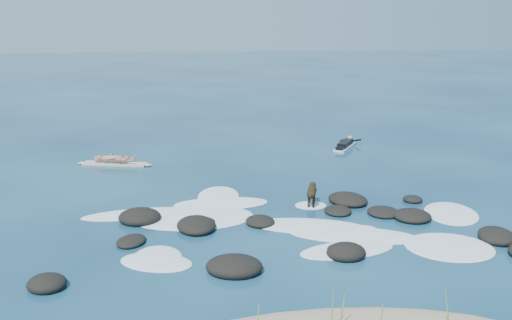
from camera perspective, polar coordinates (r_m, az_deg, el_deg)
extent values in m
plane|color=#0A2642|center=(18.70, 2.81, -5.71)|extent=(160.00, 160.00, 0.00)
cylinder|color=olive|center=(12.52, 18.62, -14.16)|extent=(0.23, 0.04, 0.99)
cylinder|color=olive|center=(12.19, 8.63, -14.89)|extent=(0.10, 0.04, 0.80)
cylinder|color=olive|center=(11.93, 7.64, -14.71)|extent=(0.07, 0.23, 1.10)
ellipsoid|color=black|center=(14.93, -2.19, -10.60)|extent=(1.68, 1.46, 0.53)
ellipsoid|color=black|center=(19.38, 12.62, -5.11)|extent=(1.17, 1.23, 0.27)
ellipsoid|color=black|center=(17.02, -12.37, -7.93)|extent=(1.14, 1.26, 0.26)
ellipsoid|color=black|center=(18.28, 22.94, -7.03)|extent=(1.20, 1.40, 0.44)
ellipsoid|color=black|center=(15.95, 9.00, -9.11)|extent=(1.19, 1.09, 0.49)
ellipsoid|color=black|center=(18.07, 0.42, -6.17)|extent=(1.17, 1.24, 0.32)
ellipsoid|color=black|center=(18.68, -11.55, -5.61)|extent=(1.73, 1.68, 0.51)
ellipsoid|color=black|center=(19.25, 8.19, -5.05)|extent=(1.02, 1.12, 0.25)
ellipsoid|color=black|center=(18.15, -4.97, -6.19)|extent=(0.60, 0.55, 0.25)
ellipsoid|color=black|center=(16.23, 8.57, -8.90)|extent=(0.91, 0.90, 0.25)
ellipsoid|color=black|center=(20.91, 15.40, -3.82)|extent=(0.93, 0.93, 0.27)
ellipsoid|color=black|center=(19.16, 15.35, -5.42)|extent=(1.24, 1.22, 0.39)
ellipsoid|color=black|center=(15.01, -20.19, -11.52)|extent=(1.26, 1.24, 0.42)
ellipsoid|color=black|center=(17.77, -5.98, -6.52)|extent=(1.40, 1.64, 0.44)
ellipsoid|color=black|center=(20.31, 9.17, -3.92)|extent=(1.76, 1.89, 0.39)
ellipsoid|color=white|center=(19.95, -3.51, -4.37)|extent=(3.37, 1.47, 0.12)
ellipsoid|color=white|center=(15.93, -9.83, -9.62)|extent=(1.52, 1.83, 0.12)
ellipsoid|color=white|center=(16.39, 9.11, -8.87)|extent=(3.02, 1.73, 0.12)
ellipsoid|color=white|center=(17.80, 10.40, -6.99)|extent=(1.41, 1.27, 0.12)
ellipsoid|color=white|center=(15.68, -9.95, -10.04)|extent=(2.35, 1.90, 0.12)
ellipsoid|color=white|center=(17.95, 5.40, -6.62)|extent=(3.92, 2.26, 0.12)
ellipsoid|color=white|center=(20.04, 18.93, -5.08)|extent=(2.32, 2.75, 0.12)
ellipsoid|color=white|center=(20.74, -3.78, -3.62)|extent=(1.72, 2.51, 0.12)
ellipsoid|color=white|center=(18.72, -6.28, -5.73)|extent=(4.00, 2.46, 0.12)
ellipsoid|color=white|center=(17.44, 9.73, -7.42)|extent=(4.14, 2.35, 0.12)
ellipsoid|color=white|center=(17.27, 18.75, -8.24)|extent=(2.93, 2.66, 0.12)
ellipsoid|color=white|center=(19.30, -11.73, -5.32)|extent=(3.79, 1.60, 0.12)
ellipsoid|color=white|center=(19.82, 5.49, -4.55)|extent=(1.10, 0.90, 0.12)
cube|color=beige|center=(25.63, -13.94, -0.37)|extent=(2.85, 1.17, 0.09)
ellipsoid|color=beige|center=(25.19, -10.96, -0.47)|extent=(0.61, 0.43, 0.10)
ellipsoid|color=beige|center=(26.15, -16.81, -0.28)|extent=(0.61, 0.43, 0.10)
imported|color=#AF755C|center=(25.41, -14.07, 1.70)|extent=(0.57, 0.74, 1.81)
cube|color=white|center=(28.40, 8.90, 1.33)|extent=(1.63, 2.23, 0.08)
ellipsoid|color=white|center=(29.47, 9.53, 1.79)|extent=(0.49, 0.57, 0.09)
cube|color=black|center=(28.36, 8.91, 1.63)|extent=(1.08, 1.42, 0.23)
sphere|color=tan|center=(29.10, 9.37, 2.20)|extent=(0.33, 0.33, 0.24)
cylinder|color=black|center=(29.35, 8.90, 2.05)|extent=(0.58, 0.17, 0.26)
cylinder|color=black|center=(29.20, 9.99, 1.94)|extent=(0.41, 0.52, 0.26)
cube|color=black|center=(27.64, 8.46, 1.22)|extent=(0.60, 0.67, 0.15)
cylinder|color=black|center=(19.56, 5.59, -3.21)|extent=(0.45, 0.68, 0.30)
sphere|color=black|center=(19.83, 5.64, -2.97)|extent=(0.39, 0.39, 0.31)
sphere|color=black|center=(19.29, 5.53, -3.46)|extent=(0.35, 0.35, 0.28)
sphere|color=black|center=(19.97, 5.68, -2.52)|extent=(0.28, 0.28, 0.22)
cone|color=black|center=(20.10, 5.71, -2.45)|extent=(0.15, 0.17, 0.12)
cone|color=black|center=(19.93, 5.52, -2.27)|extent=(0.12, 0.10, 0.11)
cone|color=black|center=(19.93, 5.86, -2.29)|extent=(0.12, 0.10, 0.11)
cylinder|color=black|center=(19.87, 5.38, -3.90)|extent=(0.09, 0.09, 0.41)
cylinder|color=black|center=(19.86, 5.84, -3.92)|extent=(0.09, 0.09, 0.41)
cylinder|color=black|center=(19.46, 5.28, -4.30)|extent=(0.09, 0.09, 0.41)
cylinder|color=black|center=(19.45, 5.76, -4.32)|extent=(0.09, 0.09, 0.41)
cylinder|color=black|center=(19.15, 5.51, -3.44)|extent=(0.13, 0.30, 0.18)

